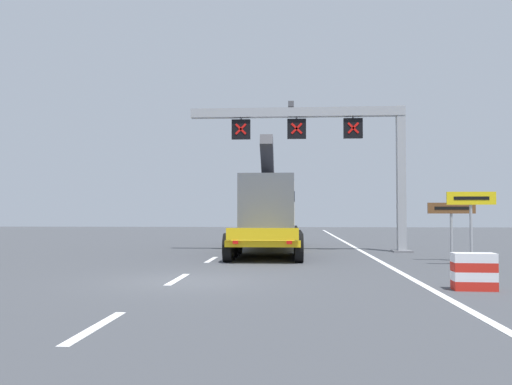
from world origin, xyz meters
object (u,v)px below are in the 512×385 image
object	(u,v)px
crash_barrier_striped	(474,272)
overhead_lane_gantry	(328,136)
tourist_info_sign_brown	(451,216)
heavy_haul_truck_yellow	(270,211)
exit_sign_yellow	(471,209)

from	to	relation	value
crash_barrier_striped	overhead_lane_gantry	bearing A→B (deg)	101.63
overhead_lane_gantry	tourist_info_sign_brown	size ratio (longest dim) A/B	4.68
heavy_haul_truck_yellow	tourist_info_sign_brown	world-z (taller)	heavy_haul_truck_yellow
tourist_info_sign_brown	heavy_haul_truck_yellow	bearing A→B (deg)	139.17
exit_sign_yellow	overhead_lane_gantry	bearing A→B (deg)	124.74
tourist_info_sign_brown	crash_barrier_striped	bearing A→B (deg)	-102.69
overhead_lane_gantry	heavy_haul_truck_yellow	world-z (taller)	overhead_lane_gantry
tourist_info_sign_brown	crash_barrier_striped	world-z (taller)	tourist_info_sign_brown
heavy_haul_truck_yellow	tourist_info_sign_brown	distance (m)	9.69
crash_barrier_striped	heavy_haul_truck_yellow	bearing A→B (deg)	110.99
exit_sign_yellow	tourist_info_sign_brown	distance (m)	1.91
heavy_haul_truck_yellow	exit_sign_yellow	world-z (taller)	heavy_haul_truck_yellow
exit_sign_yellow	tourist_info_sign_brown	bearing A→B (deg)	94.28
overhead_lane_gantry	heavy_haul_truck_yellow	size ratio (longest dim) A/B	0.76
exit_sign_yellow	crash_barrier_striped	world-z (taller)	exit_sign_yellow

